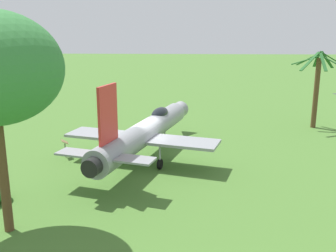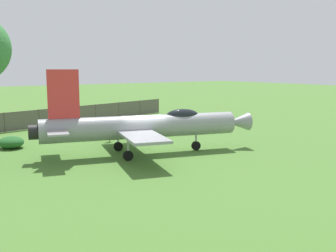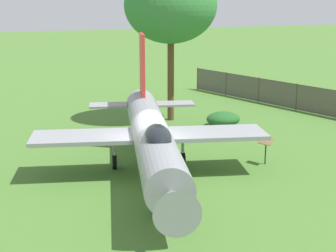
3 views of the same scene
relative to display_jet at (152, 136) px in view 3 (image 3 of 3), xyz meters
The scene contains 5 objects.
ground_plane 1.83m from the display_jet, 106.05° to the right, with size 200.00×200.00×0.00m, color #47722D.
display_jet is the anchor object (origin of this frame).
shade_tree 11.31m from the display_jet, 117.04° to the right, with size 5.25×4.75×8.65m.
shrub_near_fence 9.56m from the display_jet, 135.59° to the right, with size 1.89×1.67×0.80m.
info_plaque 5.26m from the display_jet, behind, with size 0.61×0.71×1.14m.
Camera 3 is at (6.69, 17.63, 6.79)m, focal length 54.14 mm.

